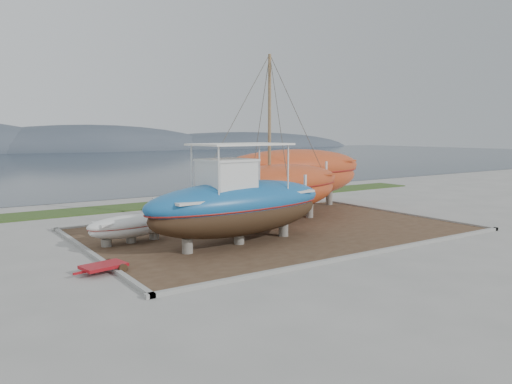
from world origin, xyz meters
TOP-DOWN VIEW (x-y plane):
  - ground at (0.00, 0.00)m, footprint 140.00×140.00m
  - dirt_patch at (0.00, 4.00)m, footprint 18.00×12.00m
  - curb_frame at (0.00, 4.00)m, footprint 18.60×12.60m
  - grass_strip at (0.00, 15.50)m, footprint 44.00×3.00m
  - sea at (0.00, 70.00)m, footprint 260.00×100.00m
  - blue_caique at (-3.25, 2.31)m, footprint 9.28×3.66m
  - white_dinghy at (-7.04, 5.21)m, footprint 4.12×1.95m
  - orange_sailboat at (0.97, 5.37)m, footprint 9.89×4.36m
  - orange_bare_hull at (4.84, 8.82)m, footprint 11.31×3.82m
  - red_trailer at (-9.46, 1.32)m, footprint 2.37×1.49m

SIDE VIEW (x-z plane):
  - ground at x=0.00m, z-range 0.00..0.00m
  - sea at x=0.00m, z-range -0.02..0.02m
  - dirt_patch at x=0.00m, z-range 0.00..0.06m
  - grass_strip at x=0.00m, z-range 0.00..0.08m
  - curb_frame at x=0.00m, z-range 0.00..0.15m
  - red_trailer at x=-9.46m, z-range 0.00..0.31m
  - white_dinghy at x=-7.04m, z-range 0.06..1.25m
  - orange_bare_hull at x=4.84m, z-range 0.06..3.72m
  - blue_caique at x=-3.25m, z-range 0.06..4.42m
  - orange_sailboat at x=0.97m, z-range 0.06..8.80m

